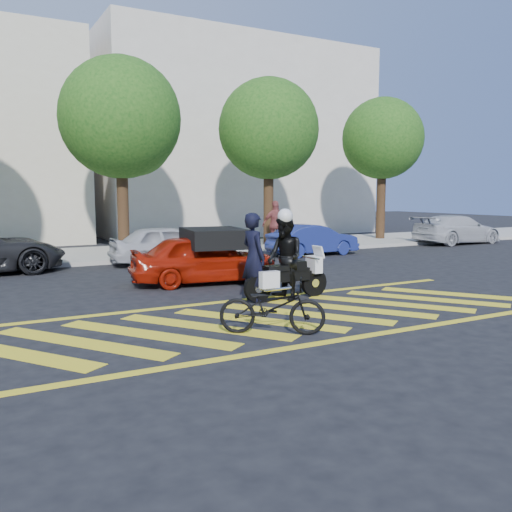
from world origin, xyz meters
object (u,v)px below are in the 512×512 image
officer_bike (254,257)px  parked_right (313,240)px  parked_mid_right (168,245)px  bicycle (272,307)px  red_convertible (204,259)px  officer_moto (285,258)px  police_motorcycle (285,277)px  parked_far_right (457,229)px

officer_bike → parked_right: (6.29, 6.82, -0.40)m
parked_mid_right → parked_right: 5.84m
bicycle → red_convertible: bearing=22.2°
officer_moto → parked_right: 8.94m
officer_bike → officer_moto: officer_bike is taller
officer_bike → police_motorcycle: size_ratio=0.92×
red_convertible → parked_far_right: parked_far_right is taller
police_motorcycle → officer_moto: bearing=179.5°
bicycle → parked_right: bearing=-4.7°
parked_mid_right → parked_right: size_ratio=1.07×
bicycle → parked_mid_right: (1.53, 9.71, 0.19)m
bicycle → police_motorcycle: 3.11m
bicycle → red_convertible: red_convertible is taller
bicycle → red_convertible: 5.54m
officer_bike → parked_far_right: (15.10, 7.53, -0.32)m
officer_bike → parked_far_right: officer_bike is taller
parked_right → parked_far_right: (8.81, 0.71, 0.08)m
officer_moto → parked_far_right: (14.38, 7.69, -0.28)m
red_convertible → parked_mid_right: red_convertible is taller
officer_bike → bicycle: (-1.08, -2.68, -0.52)m
officer_moto → parked_mid_right: officer_moto is taller
police_motorcycle → parked_far_right: bearing=28.0°
police_motorcycle → officer_bike: bearing=167.6°
police_motorcycle → red_convertible: 3.02m
bicycle → red_convertible: size_ratio=0.47×
police_motorcycle → red_convertible: red_convertible is taller
red_convertible → parked_mid_right: size_ratio=1.00×
officer_moto → parked_right: size_ratio=0.52×
parked_mid_right → parked_right: (5.84, -0.21, -0.07)m
officer_bike → parked_right: 9.29m
police_motorcycle → parked_far_right: size_ratio=0.46×
officer_bike → red_convertible: (-0.03, 2.76, -0.33)m
parked_far_right → police_motorcycle: bearing=117.1°
red_convertible → parked_right: bearing=-48.7°
parked_right → officer_bike: bearing=135.5°
parked_right → parked_far_right: parked_far_right is taller
officer_bike → parked_mid_right: officer_bike is taller
bicycle → officer_moto: size_ratio=0.96×
officer_bike → police_motorcycle: 0.90m
officer_moto → bicycle: bearing=-35.7°
police_motorcycle → officer_moto: 0.44m
officer_moto → parked_far_right: 16.31m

